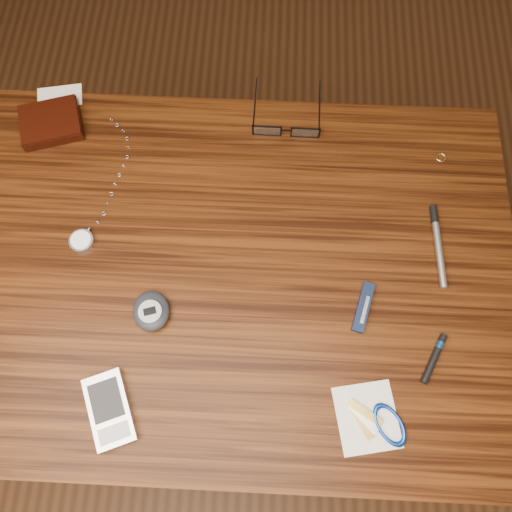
% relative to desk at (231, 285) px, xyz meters
% --- Properties ---
extents(ground, '(3.80, 3.80, 0.00)m').
position_rel_desk_xyz_m(ground, '(0.00, 0.00, -0.65)').
color(ground, '#472814').
rests_on(ground, ground).
extents(desk, '(1.00, 0.70, 0.75)m').
position_rel_desk_xyz_m(desk, '(0.00, 0.00, 0.00)').
color(desk, '#3C1C09').
rests_on(desk, ground).
extents(wallet_and_card, '(0.13, 0.16, 0.02)m').
position_rel_desk_xyz_m(wallet_and_card, '(-0.36, 0.27, 0.11)').
color(wallet_and_card, black).
rests_on(wallet_and_card, desk).
extents(eyeglasses, '(0.13, 0.13, 0.03)m').
position_rel_desk_xyz_m(eyeglasses, '(0.09, 0.28, 0.11)').
color(eyeglasses, black).
rests_on(eyeglasses, desk).
extents(gold_ring, '(0.02, 0.02, 0.00)m').
position_rel_desk_xyz_m(gold_ring, '(0.38, 0.24, 0.10)').
color(gold_ring, tan).
rests_on(gold_ring, desk).
extents(pocket_watch, '(0.08, 0.28, 0.01)m').
position_rel_desk_xyz_m(pocket_watch, '(-0.26, 0.04, 0.11)').
color(pocket_watch, silver).
rests_on(pocket_watch, desk).
extents(pda_phone, '(0.10, 0.13, 0.02)m').
position_rel_desk_xyz_m(pda_phone, '(-0.17, -0.24, 0.11)').
color(pda_phone, silver).
rests_on(pda_phone, desk).
extents(pedometer, '(0.08, 0.08, 0.03)m').
position_rel_desk_xyz_m(pedometer, '(-0.12, -0.09, 0.11)').
color(pedometer, black).
rests_on(pedometer, desk).
extents(notepad_keys, '(0.13, 0.12, 0.01)m').
position_rel_desk_xyz_m(notepad_keys, '(0.25, -0.24, 0.11)').
color(notepad_keys, white).
rests_on(notepad_keys, desk).
extents(pocket_knife, '(0.04, 0.09, 0.01)m').
position_rel_desk_xyz_m(pocket_knife, '(0.23, -0.06, 0.11)').
color(pocket_knife, '#0F1835').
rests_on(pocket_knife, desk).
extents(silver_pen, '(0.02, 0.15, 0.01)m').
position_rel_desk_xyz_m(silver_pen, '(0.36, 0.07, 0.11)').
color(silver_pen, '#AAAAAE').
rests_on(silver_pen, desk).
extents(black_blue_pen, '(0.05, 0.08, 0.01)m').
position_rel_desk_xyz_m(black_blue_pen, '(0.34, -0.14, 0.11)').
color(black_blue_pen, black).
rests_on(black_blue_pen, desk).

